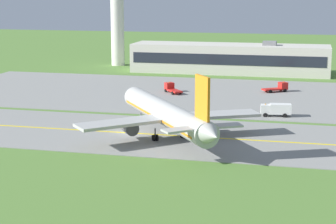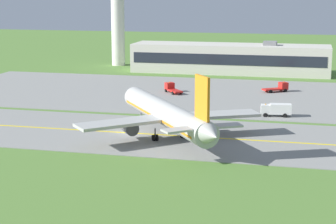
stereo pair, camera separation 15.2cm
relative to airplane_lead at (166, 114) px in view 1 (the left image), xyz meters
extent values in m
plane|color=#517A33|center=(-7.33, 1.36, -4.13)|extent=(500.00, 500.00, 0.00)
cube|color=gray|center=(-7.33, 1.36, -4.08)|extent=(240.00, 28.00, 0.10)
cube|color=gray|center=(2.67, 43.36, -4.08)|extent=(140.00, 52.00, 0.10)
cube|color=yellow|center=(-7.33, 1.36, -4.03)|extent=(220.00, 0.60, 0.01)
cylinder|color=#ADADA8|center=(-0.28, 0.40, 0.07)|extent=(22.81, 30.13, 4.00)
cone|color=#ADADA8|center=(-10.74, 15.30, 0.07)|extent=(4.60, 4.31, 3.80)
cone|color=#ADADA8|center=(10.29, -14.66, 0.47)|extent=(4.62, 4.57, 3.40)
cube|color=orange|center=(-0.28, 0.40, -0.43)|extent=(21.31, 27.95, 0.36)
cube|color=#1E232D|center=(-9.47, 13.50, 0.77)|extent=(3.82, 3.43, 0.70)
cube|color=#ADADA8|center=(-5.97, -6.28, -0.43)|extent=(14.24, 13.75, 0.50)
cylinder|color=#47474C|center=(-5.49, -3.50, -1.83)|extent=(3.84, 4.10, 2.30)
cylinder|color=black|center=(-6.40, -2.19, -1.83)|extent=(1.86, 1.41, 2.10)
cube|color=#ADADA8|center=(7.94, 3.48, -0.43)|extent=(15.54, 11.10, 0.50)
cylinder|color=#47474C|center=(5.15, 3.97, -1.83)|extent=(3.84, 4.10, 2.30)
cylinder|color=black|center=(4.24, 5.28, -1.83)|extent=(1.86, 1.41, 2.10)
cube|color=orange|center=(8.34, -11.88, 5.32)|extent=(2.86, 3.83, 6.50)
cube|color=#ADADA8|center=(5.83, -13.88, 0.87)|extent=(6.10, 5.75, 0.30)
cube|color=#ADADA8|center=(11.07, -10.20, 0.87)|extent=(6.41, 5.01, 0.30)
cylinder|color=slate|center=(-7.75, 11.04, -2.76)|extent=(0.24, 0.24, 1.65)
cylinder|color=black|center=(-7.75, 11.04, -3.58)|extent=(0.92, 1.10, 1.10)
cylinder|color=slate|center=(-1.26, -2.73, -2.76)|extent=(0.24, 0.24, 1.65)
cylinder|color=black|center=(-1.48, -2.89, -3.58)|extent=(0.92, 1.10, 1.10)
cylinder|color=black|center=(-1.03, -2.57, -3.58)|extent=(0.92, 1.10, 1.10)
cylinder|color=slate|center=(3.00, 0.26, -2.76)|extent=(0.24, 0.24, 1.65)
cylinder|color=black|center=(2.77, 0.10, -3.58)|extent=(0.92, 1.10, 1.10)
cylinder|color=black|center=(3.22, 0.41, -3.58)|extent=(0.92, 1.10, 1.10)
cube|color=red|center=(-10.17, 44.70, -2.63)|extent=(2.69, 2.65, 1.80)
cube|color=#1E232D|center=(-10.65, 45.29, -2.32)|extent=(1.52, 1.24, 0.81)
cube|color=red|center=(-8.18, 42.19, -3.33)|extent=(4.51, 4.91, 0.40)
cylinder|color=orange|center=(-10.17, 44.70, -1.63)|extent=(0.20, 0.20, 0.18)
cylinder|color=black|center=(-10.95, 44.07, -3.68)|extent=(0.79, 0.89, 0.90)
cylinder|color=black|center=(-9.39, 45.32, -3.68)|extent=(0.79, 0.89, 0.90)
cylinder|color=black|center=(-8.43, 40.82, -3.68)|extent=(0.79, 0.89, 0.90)
cylinder|color=black|center=(-6.79, 42.12, -3.68)|extent=(0.79, 0.89, 0.90)
cube|color=silver|center=(15.18, 21.50, -2.63)|extent=(2.02, 2.20, 1.80)
cube|color=#1E232D|center=(14.42, 21.41, -2.32)|extent=(0.34, 1.84, 0.81)
cube|color=silver|center=(18.16, 21.85, -2.53)|extent=(4.42, 2.58, 2.00)
cylinder|color=orange|center=(15.18, 21.50, -1.63)|extent=(0.20, 0.20, 0.18)
cylinder|color=black|center=(15.30, 20.51, -3.68)|extent=(0.93, 0.40, 0.90)
cylinder|color=black|center=(15.06, 22.49, -3.68)|extent=(0.93, 0.40, 0.90)
cylinder|color=black|center=(19.12, 20.91, -3.68)|extent=(0.93, 0.40, 0.90)
cylinder|color=black|center=(18.87, 23.00, -3.68)|extent=(0.93, 0.40, 0.90)
cube|color=red|center=(17.24, 51.87, -2.63)|extent=(2.61, 2.66, 1.80)
cube|color=#1E232D|center=(17.88, 52.30, -2.32)|extent=(1.12, 1.60, 0.81)
cube|color=red|center=(14.57, 50.10, -3.33)|extent=(4.99, 4.30, 0.40)
cylinder|color=orange|center=(17.24, 51.87, -1.63)|extent=(0.20, 0.20, 0.18)
cylinder|color=black|center=(16.69, 52.71, -3.68)|extent=(0.92, 0.75, 0.90)
cylinder|color=black|center=(17.79, 51.04, -3.68)|extent=(0.92, 0.75, 0.90)
cylinder|color=black|center=(13.23, 50.47, -3.68)|extent=(0.92, 0.75, 0.90)
cylinder|color=black|center=(14.39, 48.72, -3.68)|extent=(0.92, 0.75, 0.90)
cube|color=beige|center=(-0.39, 83.12, 0.21)|extent=(59.62, 13.91, 8.69)
cube|color=#1E232D|center=(-0.39, 76.11, 0.65)|extent=(57.24, 0.10, 3.13)
cube|color=slate|center=(11.53, 83.12, 5.16)|extent=(4.00, 4.00, 1.20)
cylinder|color=silver|center=(-39.46, 92.61, 8.79)|extent=(4.40, 4.40, 25.84)
cone|color=orange|center=(-8.98, 12.96, -3.83)|extent=(0.44, 0.44, 0.60)
camera|label=1|loc=(23.26, -94.89, 20.73)|focal=62.67mm
camera|label=2|loc=(23.41, -94.85, 20.73)|focal=62.67mm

